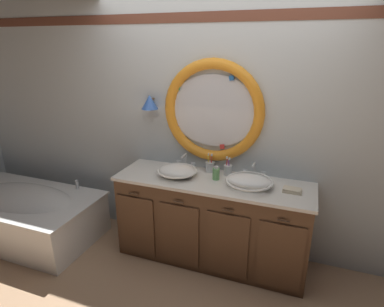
{
  "coord_description": "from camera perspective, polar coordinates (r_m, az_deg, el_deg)",
  "views": [
    {
      "loc": [
        0.82,
        -2.38,
        2.1
      ],
      "look_at": [
        -0.16,
        0.25,
        1.12
      ],
      "focal_mm": 29.61,
      "sensor_mm": 36.0,
      "label": 1
    }
  ],
  "objects": [
    {
      "name": "back_wall_assembly",
      "position": [
        3.17,
        4.67,
        4.96
      ],
      "size": [
        6.4,
        0.26,
        2.6
      ],
      "color": "silver",
      "rests_on": "ground_plane"
    },
    {
      "name": "ground_plane",
      "position": [
        3.27,
        1.1,
        -20.58
      ],
      "size": [
        14.0,
        14.0,
        0.0
      ],
      "primitive_type": "plane",
      "color": "tan"
    },
    {
      "name": "toothbrush_holder_right",
      "position": [
        3.12,
        6.47,
        -2.89
      ],
      "size": [
        0.08,
        0.08,
        0.19
      ],
      "color": "silver",
      "rests_on": "vanity_counter"
    },
    {
      "name": "vanity_counter",
      "position": [
        3.22,
        3.54,
        -11.85
      ],
      "size": [
        1.88,
        0.6,
        0.87
      ],
      "color": "brown",
      "rests_on": "ground_plane"
    },
    {
      "name": "sink_basin_left",
      "position": [
        3.09,
        -2.71,
        -3.1
      ],
      "size": [
        0.39,
        0.39,
        0.11
      ],
      "color": "white",
      "rests_on": "vanity_counter"
    },
    {
      "name": "toothbrush_holder_left",
      "position": [
        3.19,
        3.27,
        -2.32
      ],
      "size": [
        0.1,
        0.1,
        0.19
      ],
      "color": "silver",
      "rests_on": "vanity_counter"
    },
    {
      "name": "folded_hand_towel",
      "position": [
        2.91,
        17.59,
        -6.32
      ],
      "size": [
        0.16,
        0.11,
        0.03
      ],
      "color": "beige",
      "rests_on": "vanity_counter"
    },
    {
      "name": "bathtub",
      "position": [
        4.1,
        -28.03,
        -9.21
      ],
      "size": [
        1.69,
        0.92,
        0.59
      ],
      "color": "white",
      "rests_on": "ground_plane"
    },
    {
      "name": "sink_basin_right",
      "position": [
        2.9,
        10.29,
        -4.92
      ],
      "size": [
        0.43,
        0.43,
        0.11
      ],
      "color": "white",
      "rests_on": "vanity_counter"
    },
    {
      "name": "faucet_set_left",
      "position": [
        3.27,
        -1.2,
        -1.59
      ],
      "size": [
        0.21,
        0.15,
        0.16
      ],
      "color": "silver",
      "rests_on": "vanity_counter"
    },
    {
      "name": "faucet_set_right",
      "position": [
        3.1,
        11.06,
        -3.22
      ],
      "size": [
        0.23,
        0.13,
        0.16
      ],
      "color": "silver",
      "rests_on": "vanity_counter"
    },
    {
      "name": "soap_dispenser",
      "position": [
        3.02,
        4.35,
        -3.6
      ],
      "size": [
        0.07,
        0.07,
        0.14
      ],
      "color": "#6BAD66",
      "rests_on": "vanity_counter"
    }
  ]
}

